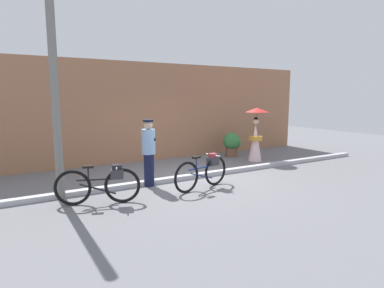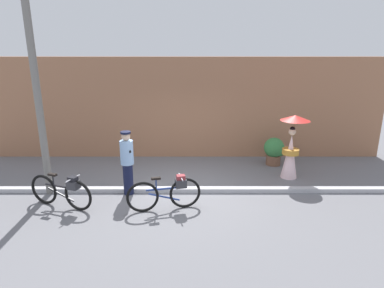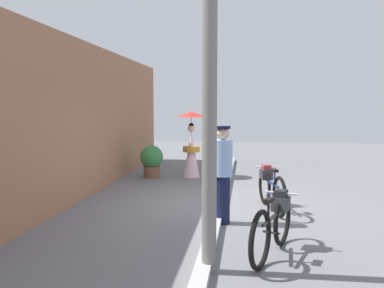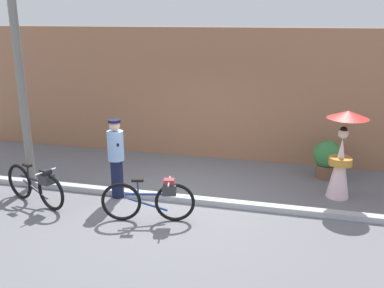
# 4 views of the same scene
# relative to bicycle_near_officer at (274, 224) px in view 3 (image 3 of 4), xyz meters

# --- Properties ---
(ground_plane) EXTENTS (30.00, 30.00, 0.00)m
(ground_plane) POSITION_rel_bicycle_near_officer_xyz_m (2.76, 0.89, -0.44)
(ground_plane) COLOR slate
(building_wall) EXTENTS (14.00, 0.40, 3.48)m
(building_wall) POSITION_rel_bicycle_near_officer_xyz_m (2.76, 4.12, 1.30)
(building_wall) COLOR #9E6B4C
(building_wall) RESTS_ON ground_plane
(sidewalk_curb) EXTENTS (14.00, 0.20, 0.12)m
(sidewalk_curb) POSITION_rel_bicycle_near_officer_xyz_m (2.76, 0.89, -0.38)
(sidewalk_curb) COLOR #B2B2B7
(sidewalk_curb) RESTS_ON ground_plane
(bicycle_near_officer) EXTENTS (1.70, 0.71, 0.85)m
(bicycle_near_officer) POSITION_rel_bicycle_near_officer_xyz_m (0.00, 0.00, 0.00)
(bicycle_near_officer) COLOR black
(bicycle_near_officer) RESTS_ON ground_plane
(bicycle_far_side) EXTENTS (1.75, 0.56, 0.85)m
(bicycle_far_side) POSITION_rel_bicycle_near_officer_xyz_m (2.52, -0.11, 0.00)
(bicycle_far_side) COLOR black
(bicycle_far_side) RESTS_ON ground_plane
(person_officer) EXTENTS (0.34, 0.34, 1.71)m
(person_officer) POSITION_rel_bicycle_near_officer_xyz_m (1.43, 0.79, 0.48)
(person_officer) COLOR #141938
(person_officer) RESTS_ON ground_plane
(person_with_parasol) EXTENTS (0.85, 0.85, 1.90)m
(person_with_parasol) POSITION_rel_bicycle_near_officer_xyz_m (6.04, 1.95, 0.54)
(person_with_parasol) COLOR silver
(person_with_parasol) RESTS_ON ground_plane
(potted_plant_by_door) EXTENTS (0.68, 0.66, 0.92)m
(potted_plant_by_door) POSITION_rel_bicycle_near_officer_xyz_m (5.85, 3.07, 0.07)
(potted_plant_by_door) COLOR brown
(potted_plant_by_door) RESTS_ON ground_plane
(utility_pole) EXTENTS (0.18, 0.18, 4.80)m
(utility_pole) POSITION_rel_bicycle_near_officer_xyz_m (-0.69, 0.83, 1.96)
(utility_pole) COLOR slate
(utility_pole) RESTS_ON ground_plane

